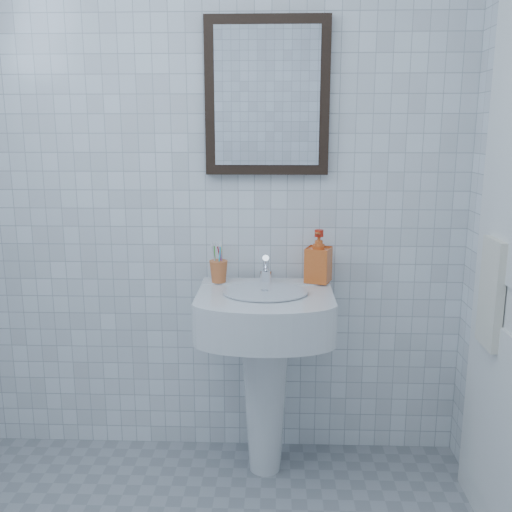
{
  "coord_description": "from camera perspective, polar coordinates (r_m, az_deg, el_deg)",
  "views": [
    {
      "loc": [
        0.3,
        -1.19,
        1.42
      ],
      "look_at": [
        0.23,
        0.86,
        0.97
      ],
      "focal_mm": 40.0,
      "sensor_mm": 36.0,
      "label": 1
    }
  ],
  "objects": [
    {
      "name": "wall_back",
      "position": [
        2.41,
        -5.11,
        8.41
      ],
      "size": [
        2.2,
        0.02,
        2.5
      ],
      "primitive_type": "cube",
      "color": "silver",
      "rests_on": "ground"
    },
    {
      "name": "washbasin",
      "position": [
        2.34,
        0.92,
        -9.44
      ],
      "size": [
        0.53,
        0.39,
        0.81
      ],
      "color": "silver",
      "rests_on": "ground"
    },
    {
      "name": "faucet",
      "position": [
        2.34,
        1.0,
        -1.48
      ],
      "size": [
        0.05,
        0.11,
        0.13
      ],
      "color": "white",
      "rests_on": "washbasin"
    },
    {
      "name": "toothbrush_cup",
      "position": [
        2.35,
        -3.76,
        -1.54
      ],
      "size": [
        0.08,
        0.08,
        0.09
      ],
      "primitive_type": null,
      "rotation": [
        0.0,
        0.0,
        -0.1
      ],
      "color": "#D36934",
      "rests_on": "washbasin"
    },
    {
      "name": "soap_dispenser",
      "position": [
        2.35,
        6.27,
        -0.04
      ],
      "size": [
        0.12,
        0.12,
        0.21
      ],
      "primitive_type": "imported",
      "rotation": [
        0.0,
        0.0,
        -0.33
      ],
      "color": "red",
      "rests_on": "washbasin"
    },
    {
      "name": "wall_mirror",
      "position": [
        2.37,
        1.11,
        15.65
      ],
      "size": [
        0.5,
        0.04,
        0.62
      ],
      "color": "black",
      "rests_on": "wall_back"
    },
    {
      "name": "towel_ring",
      "position": [
        2.09,
        23.4,
        1.26
      ],
      "size": [
        0.01,
        0.18,
        0.18
      ],
      "primitive_type": "torus",
      "rotation": [
        0.0,
        1.57,
        0.0
      ],
      "color": "white",
      "rests_on": "wall_right"
    },
    {
      "name": "hand_towel",
      "position": [
        2.12,
        22.48,
        -3.5
      ],
      "size": [
        0.03,
        0.16,
        0.38
      ],
      "primitive_type": "cube",
      "color": "white",
      "rests_on": "towel_ring"
    }
  ]
}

